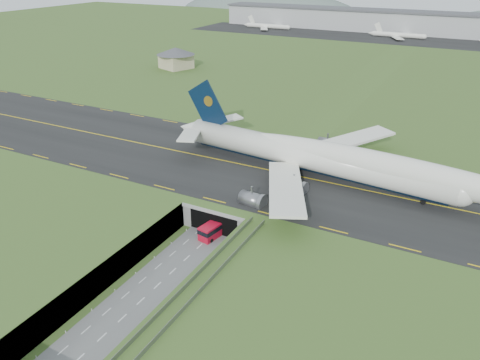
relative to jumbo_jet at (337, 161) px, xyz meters
The scene contains 10 objects.
ground 40.95m from the jumbo_jet, 119.96° to the right, with size 900.00×900.00×0.00m, color #3F5823.
airfield_deck 40.19m from the jumbo_jet, 119.96° to the right, with size 800.00×800.00×6.00m, color gray.
trench_road 47.33m from the jumbo_jet, 115.28° to the right, with size 12.00×75.00×0.20m, color slate.
taxiway 20.40m from the jumbo_jet, behind, with size 800.00×44.00×0.18m, color black.
tunnel_portal 27.43m from the jumbo_jet, 138.58° to the right, with size 17.00×22.30×6.00m.
guideway 54.18m from the jumbo_jet, 99.20° to the right, with size 3.00×53.00×7.05m.
jumbo_jet is the anchor object (origin of this frame).
shuttle_tram 34.23m from the jumbo_jet, 125.55° to the right, with size 4.30×8.36×3.24m.
service_building 142.23m from the jumbo_jet, 140.40° to the left, with size 23.95×23.95×10.24m.
cargo_terminal 266.16m from the jumbo_jet, 94.26° to the left, with size 320.00×67.00×15.60m.
Camera 1 is at (46.69, -68.77, 56.22)m, focal length 35.00 mm.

